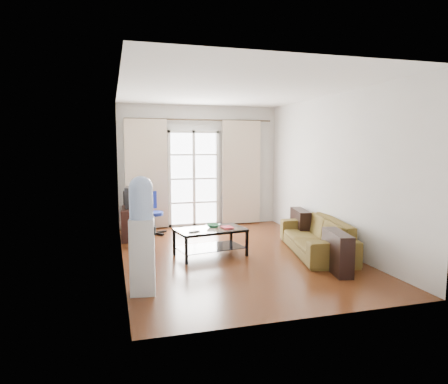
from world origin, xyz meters
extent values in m
plane|color=#582C14|center=(0.00, 0.00, 0.00)|extent=(5.20, 5.20, 0.00)
plane|color=white|center=(0.00, 0.00, 2.70)|extent=(5.20, 5.20, 0.00)
cube|color=silver|center=(0.00, 2.60, 1.35)|extent=(3.60, 0.02, 2.70)
cube|color=silver|center=(0.00, -2.60, 1.35)|extent=(3.60, 0.02, 2.70)
cube|color=silver|center=(-1.80, 0.00, 1.35)|extent=(0.02, 5.20, 2.70)
cube|color=silver|center=(1.80, 0.00, 1.35)|extent=(0.02, 5.20, 2.70)
cube|color=white|center=(-0.15, 2.56, 1.07)|extent=(1.01, 0.02, 2.04)
cube|color=white|center=(-0.15, 2.54, 1.07)|extent=(1.16, 0.06, 2.15)
cylinder|color=#4C3F2D|center=(0.00, 2.50, 2.38)|extent=(3.30, 0.04, 0.04)
cube|color=beige|center=(-1.20, 2.48, 1.20)|extent=(0.90, 0.07, 2.35)
cube|color=beige|center=(0.95, 2.48, 1.20)|extent=(0.90, 0.07, 2.35)
cube|color=#949496|center=(0.80, 2.50, 0.33)|extent=(0.64, 0.12, 0.64)
imported|color=olive|center=(1.36, -0.29, 0.29)|extent=(2.32, 1.58, 0.59)
cube|color=silver|center=(-0.39, 0.03, 0.45)|extent=(1.21, 0.82, 0.01)
cube|color=black|center=(-0.39, 0.03, 0.14)|extent=(1.14, 0.75, 0.01)
cube|color=black|center=(-0.87, -0.35, 0.22)|extent=(0.05, 0.05, 0.45)
cube|color=black|center=(0.18, -0.17, 0.22)|extent=(0.05, 0.05, 0.45)
cube|color=black|center=(-0.96, 0.22, 0.22)|extent=(0.05, 0.05, 0.45)
cube|color=black|center=(0.08, 0.40, 0.22)|extent=(0.05, 0.05, 0.45)
imported|color=#2E7F2E|center=(-0.32, 0.11, 0.48)|extent=(0.32, 0.32, 0.06)
imported|color=maroon|center=(-0.20, 0.00, 0.46)|extent=(0.22, 0.27, 0.02)
cube|color=black|center=(-0.70, -0.16, 0.46)|extent=(0.18, 0.11, 0.02)
cube|color=black|center=(-1.49, 1.65, 0.30)|extent=(0.59, 0.85, 0.60)
cube|color=black|center=(-1.47, 1.70, 0.81)|extent=(0.46, 0.49, 0.40)
cube|color=#0C19E5|center=(-1.27, 1.67, 0.81)|extent=(0.07, 0.35, 0.30)
cube|color=black|center=(-1.65, 1.73, 0.81)|extent=(0.16, 0.31, 0.26)
cylinder|color=black|center=(-1.14, 1.92, 0.22)|extent=(0.05, 0.05, 0.44)
cylinder|color=navy|center=(-1.14, 1.92, 0.43)|extent=(0.42, 0.42, 0.07)
cube|color=navy|center=(-1.20, 2.10, 0.69)|extent=(0.34, 0.16, 0.36)
cube|color=silver|center=(-1.60, -1.39, 0.47)|extent=(0.33, 0.33, 0.93)
cylinder|color=#97B4EA|center=(-1.60, -1.39, 1.12)|extent=(0.29, 0.29, 0.37)
sphere|color=#97B4EA|center=(-1.60, -1.39, 1.31)|extent=(0.29, 0.29, 0.29)
cube|color=black|center=(-1.45, -1.41, 0.79)|extent=(0.05, 0.12, 0.10)
camera|label=1|loc=(-1.94, -6.23, 1.80)|focal=32.00mm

